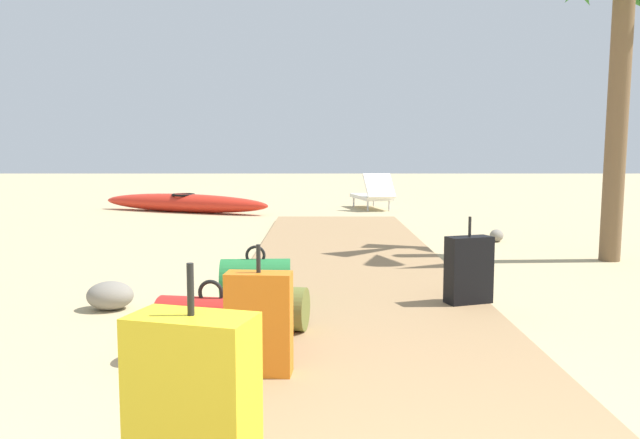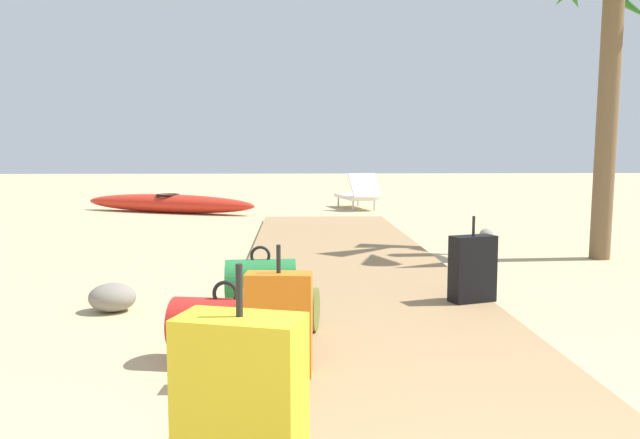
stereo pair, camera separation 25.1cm
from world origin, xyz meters
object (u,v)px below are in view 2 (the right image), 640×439
at_px(suitcase_orange, 279,324).
at_px(palm_tree_far_right, 616,4).
at_px(duffel_bag_green, 261,281).
at_px(suitcase_black, 473,269).
at_px(suitcase_yellow, 241,414).
at_px(lounge_chair, 358,194).
at_px(duffel_bag_olive, 281,308).
at_px(duffel_bag_red, 226,325).
at_px(kayak, 168,203).

bearing_deg(suitcase_orange, palm_tree_far_right, 47.14).
bearing_deg(duffel_bag_green, suitcase_black, -1.66).
height_order(suitcase_black, palm_tree_far_right, palm_tree_far_right).
bearing_deg(suitcase_yellow, lounge_chair, 82.55).
bearing_deg(palm_tree_far_right, duffel_bag_olive, -139.99).
relative_size(suitcase_yellow, duffel_bag_red, 1.21).
height_order(duffel_bag_olive, kayak, duffel_bag_olive).
bearing_deg(duffel_bag_olive, duffel_bag_green, 102.13).
height_order(duffel_bag_red, suitcase_black, suitcase_black).
xyz_separation_m(duffel_bag_red, suitcase_orange, (0.34, -0.44, 0.12)).
relative_size(suitcase_yellow, kayak, 0.22).
bearing_deg(suitcase_yellow, suitcase_black, 61.77).
bearing_deg(lounge_chair, kayak, -170.49).
bearing_deg(lounge_chair, duffel_bag_olive, -98.61).
xyz_separation_m(duffel_bag_green, palm_tree_far_right, (3.98, 2.37, 2.72)).
height_order(suitcase_black, lounge_chair, lounge_chair).
xyz_separation_m(duffel_bag_green, duffel_bag_red, (-0.15, -1.29, -0.01)).
relative_size(duffel_bag_green, kayak, 0.15).
xyz_separation_m(duffel_bag_olive, suitcase_orange, (0.01, -0.90, 0.13)).
relative_size(suitcase_yellow, suitcase_black, 1.22).
relative_size(duffel_bag_green, suitcase_orange, 0.80).
xyz_separation_m(suitcase_yellow, suitcase_orange, (0.10, 1.36, -0.06)).
height_order(lounge_chair, kayak, lounge_chair).
bearing_deg(suitcase_yellow, duffel_bag_olive, 87.74).
relative_size(suitcase_black, suitcase_orange, 0.97).
height_order(suitcase_orange, lounge_chair, suitcase_orange).
relative_size(duffel_bag_green, suitcase_yellow, 0.67).
distance_m(suitcase_black, suitcase_orange, 2.27).
xyz_separation_m(lounge_chair, kayak, (-4.02, -0.67, -0.13)).
height_order(duffel_bag_green, kayak, duffel_bag_green).
xyz_separation_m(duffel_bag_olive, suitcase_black, (1.54, 0.78, 0.12)).
relative_size(duffel_bag_olive, kayak, 0.14).
bearing_deg(lounge_chair, suitcase_black, -89.79).
xyz_separation_m(duffel_bag_red, lounge_chair, (1.83, 10.41, 0.08)).
bearing_deg(suitcase_orange, lounge_chair, 82.14).
distance_m(suitcase_yellow, palm_tree_far_right, 7.17).
bearing_deg(duffel_bag_olive, suitcase_yellow, -92.26).
xyz_separation_m(duffel_bag_olive, kayak, (-2.52, 9.27, -0.04)).
bearing_deg(palm_tree_far_right, lounge_chair, 108.81).
xyz_separation_m(suitcase_orange, palm_tree_far_right, (3.80, 4.09, 2.61)).
relative_size(duffel_bag_red, suitcase_orange, 0.98).
xyz_separation_m(suitcase_orange, lounge_chair, (1.50, 10.84, -0.04)).
height_order(duffel_bag_green, suitcase_orange, suitcase_orange).
bearing_deg(suitcase_black, duffel_bag_olive, -153.17).
bearing_deg(kayak, palm_tree_far_right, -43.87).
bearing_deg(kayak, duffel_bag_olive, -74.82).
relative_size(duffel_bag_olive, suitcase_yellow, 0.64).
bearing_deg(kayak, duffel_bag_red, -77.32).
distance_m(duffel_bag_red, palm_tree_far_right, 6.16).
distance_m(duffel_bag_green, suitcase_black, 1.72).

